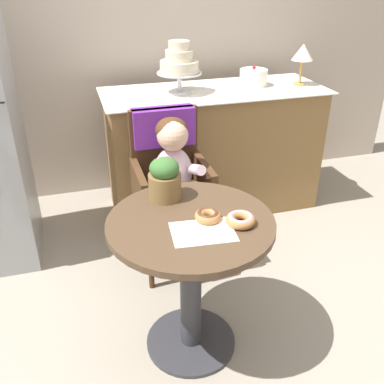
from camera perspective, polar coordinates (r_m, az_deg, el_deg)
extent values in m
plane|color=gray|center=(2.28, -0.16, -19.24)|extent=(8.00, 8.00, 0.00)
cube|color=#B2A393|center=(3.38, -9.66, 22.20)|extent=(4.80, 0.10, 2.70)
cylinder|color=#4C3826|center=(1.83, -0.19, -4.14)|extent=(0.72, 0.72, 0.03)
cylinder|color=#333338|center=(2.04, -0.17, -12.69)|extent=(0.10, 0.10, 0.69)
cylinder|color=#333338|center=(2.28, -0.16, -19.07)|extent=(0.44, 0.44, 0.02)
cube|color=#472D19|center=(2.50, -2.57, -0.81)|extent=(0.42, 0.42, 0.04)
cube|color=#472D19|center=(2.56, -3.73, 6.13)|extent=(0.40, 0.04, 0.46)
cube|color=#472D19|center=(2.41, -7.01, 0.91)|extent=(0.04, 0.38, 0.18)
cube|color=#472D19|center=(2.49, 1.62, 2.04)|extent=(0.04, 0.38, 0.18)
cube|color=#6B2893|center=(2.52, -3.81, 8.66)|extent=(0.36, 0.11, 0.22)
cylinder|color=#472D19|center=(2.45, -5.54, -8.40)|extent=(0.03, 0.03, 0.45)
cylinder|color=#472D19|center=(2.53, 2.54, -7.06)|extent=(0.03, 0.03, 0.45)
cylinder|color=#472D19|center=(2.75, -7.03, -4.07)|extent=(0.03, 0.03, 0.45)
cylinder|color=#472D19|center=(2.81, 0.21, -3.00)|extent=(0.03, 0.03, 0.45)
ellipsoid|color=silver|center=(2.40, -2.54, 2.56)|extent=(0.22, 0.16, 0.30)
sphere|color=#E0B293|center=(2.30, -2.60, 7.54)|extent=(0.17, 0.17, 0.17)
ellipsoid|color=#4C2D19|center=(2.32, -2.73, 8.21)|extent=(0.17, 0.17, 0.14)
cylinder|color=silver|center=(2.29, -4.35, 2.48)|extent=(0.08, 0.23, 0.13)
sphere|color=#E0B293|center=(2.25, -3.62, 0.09)|extent=(0.06, 0.06, 0.06)
cylinder|color=silver|center=(2.33, 0.23, 3.05)|extent=(0.08, 0.23, 0.13)
sphere|color=#E0B293|center=(2.29, 0.55, 0.65)|extent=(0.06, 0.06, 0.06)
cylinder|color=#3F4760|center=(2.37, -3.31, -0.80)|extent=(0.09, 0.22, 0.09)
cylinder|color=#3F4760|center=(2.37, -2.58, -5.64)|extent=(0.08, 0.08, 0.26)
cylinder|color=#3F4760|center=(2.40, -0.75, -0.45)|extent=(0.09, 0.22, 0.09)
cylinder|color=#3F4760|center=(2.39, -0.01, -5.24)|extent=(0.08, 0.08, 0.26)
cube|color=white|center=(1.74, 1.45, -5.30)|extent=(0.27, 0.21, 0.00)
torus|color=#AD7542|center=(1.81, 2.11, -3.21)|extent=(0.11, 0.11, 0.04)
torus|color=#512D1E|center=(1.80, 2.11, -2.91)|extent=(0.09, 0.09, 0.02)
torus|color=#AD7542|center=(1.79, 6.45, -3.70)|extent=(0.12, 0.12, 0.04)
torus|color=pink|center=(1.79, 6.47, -3.40)|extent=(0.11, 0.11, 0.02)
cylinder|color=brown|center=(1.96, -3.61, 0.77)|extent=(0.15, 0.15, 0.12)
ellipsoid|color=#38662D|center=(1.92, -3.69, 3.15)|extent=(0.14, 0.13, 0.10)
sphere|color=#CC6699|center=(1.92, -2.45, 3.41)|extent=(0.05, 0.05, 0.05)
sphere|color=#CC6699|center=(1.95, -3.41, 3.85)|extent=(0.07, 0.07, 0.07)
sphere|color=#CC6699|center=(1.92, -4.31, 3.84)|extent=(0.05, 0.05, 0.05)
sphere|color=#CC6699|center=(1.91, -4.41, 2.62)|extent=(0.04, 0.04, 0.04)
sphere|color=#CC6699|center=(1.89, -3.28, 3.34)|extent=(0.05, 0.05, 0.05)
cube|color=olive|center=(3.20, 2.83, 5.50)|extent=(1.50, 0.56, 0.90)
cube|color=white|center=(3.05, 3.03, 13.24)|extent=(1.56, 0.62, 0.01)
cylinder|color=silver|center=(2.98, -1.64, 13.07)|extent=(0.16, 0.16, 0.01)
cylinder|color=silver|center=(2.96, -1.66, 14.29)|extent=(0.03, 0.03, 0.12)
cylinder|color=silver|center=(2.95, -1.68, 15.49)|extent=(0.30, 0.30, 0.01)
cylinder|color=beige|center=(2.94, -1.69, 16.28)|extent=(0.26, 0.25, 0.08)
cylinder|color=beige|center=(2.95, -1.68, 15.78)|extent=(0.26, 0.26, 0.01)
cylinder|color=beige|center=(2.93, -1.71, 17.65)|extent=(0.18, 0.18, 0.07)
cylinder|color=beige|center=(2.93, -1.70, 17.19)|extent=(0.19, 0.19, 0.01)
cylinder|color=beige|center=(2.92, -1.73, 18.85)|extent=(0.14, 0.14, 0.06)
cylinder|color=beige|center=(2.92, -1.72, 18.46)|extent=(0.14, 0.14, 0.01)
cylinder|color=white|center=(3.19, 8.14, 14.80)|extent=(0.20, 0.20, 0.11)
sphere|color=red|center=(3.17, 8.22, 16.01)|extent=(0.02, 0.02, 0.02)
cylinder|color=#B28C47|center=(3.28, 14.02, 13.72)|extent=(0.09, 0.09, 0.01)
cylinder|color=#B28C47|center=(3.26, 14.20, 15.20)|extent=(0.02, 0.02, 0.16)
cone|color=silver|center=(3.23, 14.50, 17.52)|extent=(0.15, 0.15, 0.11)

